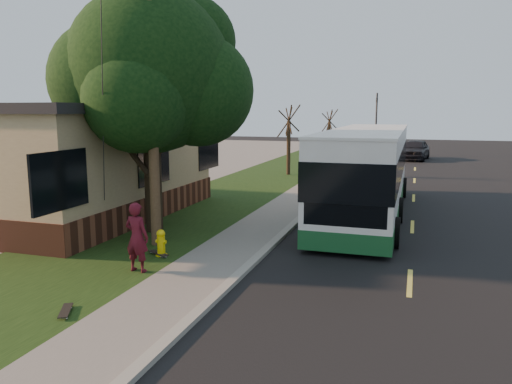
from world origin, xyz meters
TOP-DOWN VIEW (x-y plane):
  - ground at (0.00, 0.00)m, footprint 120.00×120.00m
  - road at (4.00, 10.00)m, footprint 8.00×80.00m
  - curb at (0.00, 10.00)m, footprint 0.25×80.00m
  - sidewalk at (-1.00, 10.00)m, footprint 2.00×80.00m
  - grass_verge at (-4.50, 10.00)m, footprint 5.00×80.00m
  - building_lot at (-14.50, 10.00)m, footprint 15.00×80.00m
  - fire_hydrant at (-2.60, 0.00)m, footprint 0.32×0.32m
  - utility_pole at (-3.31, 0.99)m, footprint 2.86×3.21m
  - leafy_tree at (-4.17, 2.65)m, footprint 6.30×6.00m
  - bare_tree_near at (-3.50, 18.00)m, footprint 1.38×1.21m
  - bare_tree_far at (-3.00, 30.00)m, footprint 1.38×1.21m
  - traffic_signal at (0.50, 34.00)m, footprint 0.18×0.22m
  - transit_bus at (2.23, 7.51)m, footprint 2.84×12.32m
  - skateboarder at (-2.50, -1.39)m, footprint 0.67×0.47m
  - skateboard_main at (-2.50, -4.13)m, footprint 0.53×0.74m
  - skateboard_spare at (-2.69, -0.00)m, footprint 0.77×0.56m
  - dumpster at (-8.06, 6.57)m, footprint 1.68×1.41m
  - distant_car at (3.94, 30.72)m, footprint 2.58×5.10m

SIDE VIEW (x-z plane):
  - ground at x=0.00m, z-range 0.00..0.00m
  - road at x=4.00m, z-range 0.00..0.01m
  - building_lot at x=-14.50m, z-range 0.00..0.04m
  - grass_verge at x=-4.50m, z-range 0.00..0.07m
  - sidewalk at x=-1.00m, z-range 0.00..0.08m
  - curb at x=0.00m, z-range 0.00..0.12m
  - skateboard_main at x=-2.50m, z-range 0.09..0.16m
  - skateboard_spare at x=-2.69m, z-range 0.09..0.16m
  - fire_hydrant at x=-2.60m, z-range 0.06..0.80m
  - dumpster at x=-8.06m, z-range 0.04..1.39m
  - distant_car at x=3.94m, z-range 0.00..1.67m
  - skateboarder at x=-2.50m, z-range 0.07..1.83m
  - transit_bus at x=2.23m, z-range 0.11..3.44m
  - bare_tree_far at x=-3.00m, z-range -0.01..4.02m
  - bare_tree_near at x=-3.50m, z-range 0.00..4.30m
  - traffic_signal at x=0.50m, z-range 0.41..5.91m
  - utility_pole at x=-3.31m, z-range 0.10..9.17m
  - leafy_tree at x=-4.17m, z-range 1.27..9.07m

